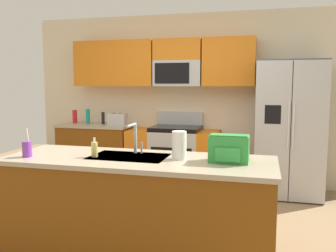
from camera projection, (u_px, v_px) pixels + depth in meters
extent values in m
plane|color=#997A56|center=(152.00, 233.00, 3.76)|extent=(9.00, 9.00, 0.00)
cube|color=beige|center=(193.00, 99.00, 5.68)|extent=(5.20, 0.10, 2.60)
cube|color=orange|center=(98.00, 64.00, 5.79)|extent=(0.70, 0.32, 0.70)
cube|color=orange|center=(136.00, 63.00, 5.63)|extent=(0.59, 0.32, 0.70)
cube|color=orange|center=(229.00, 62.00, 5.26)|extent=(0.75, 0.32, 0.70)
cube|color=#B7BABF|center=(178.00, 73.00, 5.47)|extent=(0.72, 0.32, 0.38)
cube|color=black|center=(172.00, 73.00, 5.33)|extent=(0.52, 0.01, 0.30)
cube|color=orange|center=(178.00, 50.00, 5.43)|extent=(0.72, 0.32, 0.32)
cube|color=brown|center=(97.00, 153.00, 5.82)|extent=(1.13, 0.60, 0.86)
cube|color=tan|center=(96.00, 125.00, 5.77)|extent=(1.16, 0.63, 0.04)
cube|color=#B7BABF|center=(176.00, 158.00, 5.49)|extent=(0.72, 0.60, 0.84)
cube|color=black|center=(171.00, 160.00, 5.19)|extent=(0.60, 0.01, 0.36)
cube|color=black|center=(176.00, 128.00, 5.44)|extent=(0.72, 0.60, 0.06)
cube|color=#B7BABF|center=(180.00, 118.00, 5.68)|extent=(0.72, 0.06, 0.20)
cube|color=orange|center=(142.00, 156.00, 5.63)|extent=(0.36, 0.60, 0.84)
cube|color=orange|center=(209.00, 160.00, 5.36)|extent=(0.28, 0.60, 0.84)
cube|color=#4C4F54|center=(289.00, 129.00, 4.97)|extent=(0.90, 0.70, 1.85)
cube|color=#B7BABF|center=(272.00, 132.00, 4.68)|extent=(0.44, 0.04, 1.81)
cube|color=#B7BABF|center=(309.00, 133.00, 4.56)|extent=(0.44, 0.04, 1.81)
cylinder|color=silver|center=(288.00, 125.00, 4.59)|extent=(0.02, 0.02, 0.60)
cylinder|color=silver|center=(293.00, 125.00, 4.57)|extent=(0.02, 0.02, 0.60)
cube|color=black|center=(273.00, 115.00, 4.63)|extent=(0.20, 0.00, 0.24)
cube|color=brown|center=(138.00, 210.00, 3.20)|extent=(2.31, 0.79, 0.86)
cube|color=tan|center=(138.00, 160.00, 3.14)|extent=(2.35, 0.83, 0.04)
cube|color=#B7BABF|center=(129.00, 158.00, 3.22)|extent=(0.68, 0.44, 0.03)
cube|color=#B7BABF|center=(117.00, 119.00, 5.61)|extent=(0.28, 0.16, 0.18)
cube|color=black|center=(114.00, 114.00, 5.61)|extent=(0.03, 0.11, 0.01)
cube|color=black|center=(120.00, 114.00, 5.59)|extent=(0.03, 0.11, 0.01)
cylinder|color=black|center=(103.00, 118.00, 5.72)|extent=(0.05, 0.05, 0.19)
cylinder|color=teal|center=(88.00, 116.00, 5.80)|extent=(0.06, 0.06, 0.24)
cylinder|color=red|center=(75.00, 116.00, 5.89)|extent=(0.08, 0.08, 0.21)
cylinder|color=#B7BABF|center=(135.00, 138.00, 3.36)|extent=(0.03, 0.03, 0.28)
cylinder|color=#B7BABF|center=(131.00, 125.00, 3.25)|extent=(0.02, 0.20, 0.02)
cylinder|color=#B7BABF|center=(142.00, 148.00, 3.36)|extent=(0.02, 0.02, 0.10)
cylinder|color=purple|center=(27.00, 149.00, 3.19)|extent=(0.08, 0.08, 0.14)
cylinder|color=white|center=(28.00, 136.00, 3.17)|extent=(0.01, 0.03, 0.14)
cylinder|color=#D8CC66|center=(94.00, 149.00, 3.19)|extent=(0.06, 0.06, 0.13)
cylinder|color=white|center=(94.00, 140.00, 3.18)|extent=(0.02, 0.02, 0.04)
cylinder|color=white|center=(179.00, 145.00, 3.09)|extent=(0.12, 0.12, 0.24)
cube|color=green|center=(229.00, 149.00, 2.97)|extent=(0.32, 0.20, 0.22)
cube|color=#2B8238|center=(229.00, 136.00, 2.94)|extent=(0.30, 0.14, 0.03)
cube|color=green|center=(228.00, 155.00, 2.88)|extent=(0.20, 0.03, 0.11)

